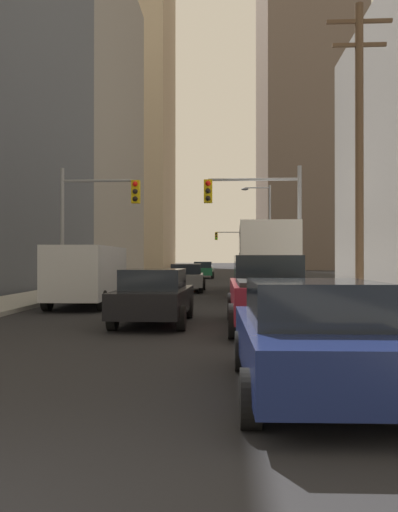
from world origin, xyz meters
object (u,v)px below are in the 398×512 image
(cargo_van_silver, at_px, (88,272))
(traffic_signal_far_right, at_px, (234,242))
(pickup_truck_maroon, at_px, (270,292))
(sedan_navy, at_px, (311,337))
(sedan_green, at_px, (203,270))
(traffic_signal_near_left, at_px, (96,210))
(sedan_black, at_px, (154,296))
(city_bus, at_px, (264,256))
(traffic_signal_near_right, at_px, (257,209))
(sedan_grey, at_px, (187,278))

(cargo_van_silver, height_order, traffic_signal_far_right, traffic_signal_far_right)
(pickup_truck_maroon, height_order, sedan_navy, pickup_truck_maroon)
(traffic_signal_far_right, bearing_deg, sedan_green, -98.43)
(traffic_signal_near_left, bearing_deg, sedan_green, 80.18)
(cargo_van_silver, relative_size, sedan_black, 1.24)
(city_bus, distance_m, cargo_van_silver, 10.39)
(traffic_signal_near_right, bearing_deg, traffic_signal_near_left, -180.00)
(sedan_grey, distance_m, traffic_signal_near_left, 6.76)
(sedan_navy, bearing_deg, city_bus, 87.42)
(cargo_van_silver, relative_size, sedan_green, 1.25)
(pickup_truck_maroon, xyz_separation_m, sedan_navy, (-0.04, -6.42, -0.16))
(sedan_navy, xyz_separation_m, traffic_signal_near_left, (-7.09, 15.89, 3.27))
(sedan_grey, bearing_deg, sedan_green, 89.66)
(city_bus, relative_size, traffic_signal_near_right, 1.93)
(traffic_signal_near_right, xyz_separation_m, traffic_signal_far_right, (-0.20, 44.89, 0.02))
(sedan_grey, bearing_deg, traffic_signal_far_right, 85.23)
(traffic_signal_near_left, height_order, traffic_signal_near_right, same)
(cargo_van_silver, height_order, traffic_signal_near_right, traffic_signal_near_right)
(pickup_truck_maroon, distance_m, sedan_green, 32.50)
(sedan_navy, height_order, sedan_green, same)
(pickup_truck_maroon, bearing_deg, city_bus, 86.30)
(sedan_black, relative_size, traffic_signal_near_right, 0.71)
(city_bus, bearing_deg, sedan_black, -107.85)
(sedan_navy, distance_m, sedan_grey, 20.65)
(pickup_truck_maroon, bearing_deg, traffic_signal_far_right, 89.90)
(cargo_van_silver, bearing_deg, sedan_navy, -61.93)
(sedan_black, bearing_deg, pickup_truck_maroon, -10.53)
(sedan_grey, height_order, traffic_signal_near_left, traffic_signal_near_left)
(sedan_black, xyz_separation_m, traffic_signal_far_right, (3.22, 53.78, 3.32))
(sedan_navy, xyz_separation_m, sedan_grey, (-3.24, 20.39, 0.00))
(sedan_grey, bearing_deg, pickup_truck_maroon, -76.79)
(traffic_signal_near_right, bearing_deg, sedan_grey, 128.42)
(city_bus, bearing_deg, pickup_truck_maroon, -93.70)
(cargo_van_silver, xyz_separation_m, sedan_grey, (3.06, 8.58, -0.52))
(cargo_van_silver, height_order, sedan_navy, cargo_van_silver)
(sedan_green, bearing_deg, pickup_truck_maroon, -84.40)
(traffic_signal_far_right, bearing_deg, pickup_truck_maroon, -90.10)
(pickup_truck_maroon, xyz_separation_m, traffic_signal_far_right, (0.09, 54.36, 3.16))
(city_bus, relative_size, sedan_green, 2.74)
(traffic_signal_near_left, distance_m, traffic_signal_near_right, 7.42)
(sedan_black, bearing_deg, sedan_navy, -66.19)
(sedan_navy, relative_size, sedan_black, 1.00)
(sedan_navy, bearing_deg, traffic_signal_far_right, 89.88)
(traffic_signal_near_right, height_order, traffic_signal_far_right, same)
(sedan_black, bearing_deg, traffic_signal_near_right, 68.96)
(pickup_truck_maroon, xyz_separation_m, sedan_black, (-3.13, 0.58, -0.16))
(sedan_black, relative_size, traffic_signal_far_right, 0.71)
(sedan_navy, xyz_separation_m, traffic_signal_far_right, (0.13, 60.78, 3.32))
(cargo_van_silver, relative_size, traffic_signal_far_right, 0.88)
(sedan_grey, bearing_deg, traffic_signal_near_left, -130.53)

